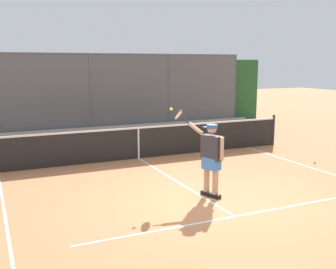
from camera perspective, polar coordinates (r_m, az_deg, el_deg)
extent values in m
plane|color=#C67A4C|center=(8.65, 5.73, -9.24)|extent=(60.00, 60.00, 0.00)
cube|color=white|center=(7.88, 9.37, -11.28)|extent=(6.15, 0.05, 0.01)
cube|color=white|center=(7.13, -21.40, -14.20)|extent=(0.05, 9.44, 0.01)
cube|color=white|center=(10.01, 1.06, -6.48)|extent=(0.05, 5.19, 0.01)
cylinder|color=#565B60|center=(20.59, 9.41, 6.49)|extent=(0.07, 0.07, 3.26)
cylinder|color=#565B60|center=(18.81, 0.07, 6.30)|extent=(0.07, 0.07, 3.26)
cylinder|color=#565B60|center=(17.61, -10.86, 5.87)|extent=(0.07, 0.07, 3.26)
cylinder|color=#565B60|center=(17.57, -11.03, 11.05)|extent=(14.61, 0.05, 0.05)
cube|color=#565B60|center=(17.61, -10.86, 5.87)|extent=(14.61, 0.02, 3.26)
cube|color=#235B2D|center=(18.25, -11.34, 5.61)|extent=(17.61, 0.90, 3.01)
cube|color=#ADADA8|center=(17.62, -10.56, 0.79)|extent=(15.61, 0.18, 0.15)
cylinder|color=#2D2D2D|center=(14.72, 14.58, 0.65)|extent=(0.09, 0.09, 1.07)
cube|color=black|center=(12.23, -4.18, -1.29)|extent=(10.02, 0.02, 0.91)
cube|color=white|center=(12.15, -4.21, 0.93)|extent=(10.02, 0.04, 0.05)
cube|color=white|center=(12.23, -4.18, -1.29)|extent=(0.05, 0.04, 0.91)
cube|color=black|center=(8.83, 6.63, -8.55)|extent=(0.19, 0.28, 0.09)
cylinder|color=tan|center=(8.71, 6.68, -6.01)|extent=(0.13, 0.13, 0.73)
cube|color=black|center=(8.98, 5.42, -8.21)|extent=(0.19, 0.28, 0.09)
cylinder|color=tan|center=(8.86, 5.46, -5.70)|extent=(0.13, 0.13, 0.73)
cube|color=#3D7AC6|center=(8.71, 6.10, -4.06)|extent=(0.33, 0.43, 0.26)
cube|color=#2D2D33|center=(8.64, 6.15, -1.85)|extent=(0.34, 0.49, 0.53)
cylinder|color=tan|center=(8.46, 7.58, -1.99)|extent=(0.08, 0.08, 0.48)
cylinder|color=tan|center=(8.81, 3.90, 0.84)|extent=(0.28, 0.34, 0.28)
sphere|color=tan|center=(8.56, 6.20, 0.79)|extent=(0.20, 0.20, 0.20)
cylinder|color=#284C93|center=(8.55, 6.20, 1.16)|extent=(0.29, 0.29, 0.08)
cube|color=#284C93|center=(8.63, 5.64, 1.04)|extent=(0.22, 0.23, 0.02)
cylinder|color=black|center=(8.89, 2.54, 1.93)|extent=(0.13, 0.15, 0.13)
torus|color=black|center=(8.95, 1.47, 2.80)|extent=(0.34, 0.32, 0.26)
cylinder|color=silver|center=(8.95, 1.47, 2.80)|extent=(0.28, 0.26, 0.21)
sphere|color=#D6E042|center=(9.02, 0.45, 3.61)|extent=(0.07, 0.07, 0.07)
sphere|color=#C1D138|center=(12.41, 19.92, -3.70)|extent=(0.07, 0.07, 0.07)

